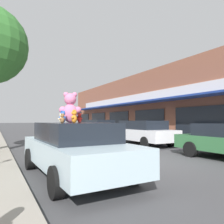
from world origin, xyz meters
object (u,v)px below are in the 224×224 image
at_px(teddy_bear_brown, 62,118).
at_px(parked_car_far_center, 142,132).
at_px(teddy_bear_purple, 71,116).
at_px(teddy_bear_cream, 61,118).
at_px(teddy_bear_giant, 70,108).
at_px(teddy_bear_orange, 74,117).
at_px(teddy_bear_blue, 63,117).
at_px(teddy_bear_black, 79,117).
at_px(teddy_bear_red, 80,118).
at_px(parked_car_far_right, 100,128).
at_px(plush_art_car, 74,147).

height_order(teddy_bear_brown, parked_car_far_center, teddy_bear_brown).
bearing_deg(teddy_bear_purple, teddy_bear_cream, -3.29).
bearing_deg(teddy_bear_giant, teddy_bear_orange, 97.75).
bearing_deg(teddy_bear_cream, teddy_bear_blue, -96.56).
bearing_deg(teddy_bear_purple, teddy_bear_giant, 2.90).
relative_size(teddy_bear_brown, teddy_bear_orange, 0.73).
bearing_deg(teddy_bear_orange, teddy_bear_giant, -156.43).
bearing_deg(teddy_bear_blue, teddy_bear_black, -171.37).
distance_m(teddy_bear_orange, teddy_bear_red, 1.42).
xyz_separation_m(teddy_bear_black, teddy_bear_red, (-0.04, -0.13, -0.04)).
bearing_deg(teddy_bear_cream, teddy_bear_black, -115.01).
relative_size(teddy_bear_giant, teddy_bear_purple, 2.29).
distance_m(teddy_bear_red, parked_car_far_right, 12.19).
bearing_deg(teddy_bear_orange, parked_car_far_center, 169.58).
distance_m(teddy_bear_orange, teddy_bear_purple, 1.65).
relative_size(teddy_bear_giant, teddy_bear_orange, 2.75).
relative_size(teddy_bear_blue, teddy_bear_red, 1.19).
distance_m(teddy_bear_blue, teddy_bear_purple, 0.95).
distance_m(teddy_bear_giant, teddy_bear_red, 0.50).
xyz_separation_m(plush_art_car, teddy_bear_cream, (-0.49, -0.47, 0.78)).
bearing_deg(parked_car_far_right, teddy_bear_brown, -118.82).
relative_size(teddy_bear_black, teddy_bear_orange, 1.16).
relative_size(teddy_bear_cream, teddy_bear_purple, 0.61).
bearing_deg(teddy_bear_brown, teddy_bear_red, -160.84).
distance_m(teddy_bear_red, teddy_bear_purple, 0.35).
height_order(teddy_bear_brown, teddy_bear_orange, teddy_bear_orange).
height_order(teddy_bear_black, teddy_bear_cream, teddy_bear_black).
relative_size(teddy_bear_giant, parked_car_far_center, 0.18).
height_order(teddy_bear_brown, teddy_bear_purple, teddy_bear_purple).
bearing_deg(teddy_bear_cream, teddy_bear_purple, -104.39).
bearing_deg(teddy_bear_brown, teddy_bear_orange, 109.39).
xyz_separation_m(teddy_bear_blue, parked_car_far_right, (6.35, 11.26, -0.78)).
bearing_deg(teddy_bear_brown, parked_car_far_right, -152.96).
height_order(plush_art_car, teddy_bear_orange, teddy_bear_orange).
bearing_deg(parked_car_far_right, teddy_bear_orange, -117.60).
bearing_deg(teddy_bear_red, teddy_bear_orange, 55.11).
bearing_deg(teddy_bear_red, teddy_bear_blue, 28.07).
distance_m(teddy_bear_blue, parked_car_far_center, 8.22).
distance_m(teddy_bear_brown, parked_car_far_center, 8.74).
relative_size(teddy_bear_blue, parked_car_far_right, 0.07).
bearing_deg(teddy_bear_black, plush_art_car, 11.59).
distance_m(teddy_bear_brown, teddy_bear_purple, 1.57).
height_order(teddy_bear_black, teddy_bear_brown, teddy_bear_black).
relative_size(teddy_bear_brown, parked_car_far_right, 0.05).
distance_m(plush_art_car, teddy_bear_black, 1.13).
bearing_deg(teddy_bear_giant, teddy_bear_blue, 66.42).
bearing_deg(teddy_bear_black, teddy_bear_purple, -89.37).
height_order(teddy_bear_cream, parked_car_far_center, teddy_bear_cream).
height_order(teddy_bear_black, parked_car_far_right, teddy_bear_black).
distance_m(teddy_bear_cream, teddy_bear_brown, 0.12).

